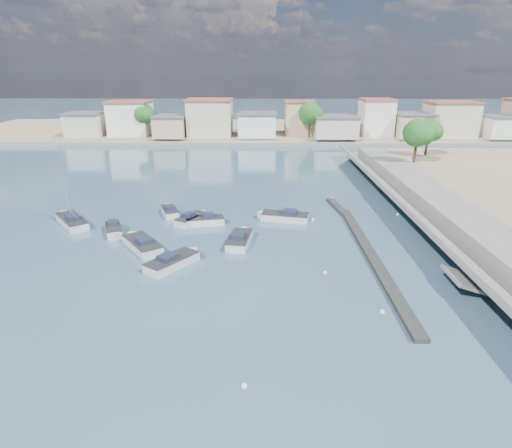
{
  "coord_description": "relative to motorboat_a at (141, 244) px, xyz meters",
  "views": [
    {
      "loc": [
        -2.99,
        -25.44,
        15.93
      ],
      "look_at": [
        -3.48,
        14.89,
        1.4
      ],
      "focal_mm": 30.0,
      "sensor_mm": 36.0,
      "label": 1
    }
  ],
  "objects": [
    {
      "name": "motorboat_c",
      "position": [
        13.78,
        8.26,
        0.0
      ],
      "size": [
        5.89,
        3.09,
        1.48
      ],
      "color": "silver",
      "rests_on": "ground"
    },
    {
      "name": "motorboat_f",
      "position": [
        0.65,
        9.96,
        -0.0
      ],
      "size": [
        2.72,
        4.12,
        1.48
      ],
      "color": "silver",
      "rests_on": "ground"
    },
    {
      "name": "breakwater",
      "position": [
        21.24,
        0.77,
        -0.21
      ],
      "size": [
        2.0,
        31.02,
        0.35
      ],
      "color": "black",
      "rests_on": "ground"
    },
    {
      "name": "mooring_buoys",
      "position": [
        18.72,
        -0.06,
        -0.33
      ],
      "size": [
        17.2,
        35.91,
        0.35
      ],
      "color": "white",
      "rests_on": "ground"
    },
    {
      "name": "motorboat_b",
      "position": [
        9.32,
        1.33,
        -0.0
      ],
      "size": [
        2.54,
        5.32,
        1.48
      ],
      "color": "silver",
      "rests_on": "ground"
    },
    {
      "name": "far_town",
      "position": [
        25.05,
        65.0,
        4.56
      ],
      "size": [
        113.01,
        12.8,
        8.35
      ],
      "color": "beige",
      "rests_on": "far_shore_land"
    },
    {
      "name": "motorboat_a",
      "position": [
        0.0,
        0.0,
        0.0
      ],
      "size": [
        4.79,
        5.46,
        1.48
      ],
      "color": "silver",
      "rests_on": "ground"
    },
    {
      "name": "motorboat_g",
      "position": [
        -3.83,
        3.6,
        0.0
      ],
      "size": [
        2.82,
        4.26,
        1.48
      ],
      "color": "silver",
      "rests_on": "ground"
    },
    {
      "name": "far_shore_quay",
      "position": [
        14.33,
        59.08,
        0.02
      ],
      "size": [
        160.0,
        2.5,
        0.8
      ],
      "primitive_type": "cube",
      "color": "slate",
      "rests_on": "ground"
    },
    {
      "name": "motorboat_d",
      "position": [
        4.99,
        6.64,
        -0.0
      ],
      "size": [
        4.7,
        2.46,
        1.48
      ],
      "color": "silver",
      "rests_on": "ground"
    },
    {
      "name": "far_shore_land",
      "position": [
        14.33,
        80.08,
        0.32
      ],
      "size": [
        160.0,
        40.0,
        1.4
      ],
      "primitive_type": "cube",
      "color": "gray",
      "rests_on": "ground"
    },
    {
      "name": "motorboat_e",
      "position": [
        3.74,
        7.35,
        -0.0
      ],
      "size": [
        3.45,
        4.42,
        1.48
      ],
      "color": "silver",
      "rests_on": "ground"
    },
    {
      "name": "ground",
      "position": [
        14.33,
        28.08,
        -0.38
      ],
      "size": [
        400.0,
        400.0,
        0.0
      ],
      "primitive_type": "plane",
      "color": "#2D445A",
      "rests_on": "ground"
    },
    {
      "name": "seawall_walkway",
      "position": [
        32.83,
        1.08,
        0.52
      ],
      "size": [
        5.0,
        90.0,
        1.8
      ],
      "primitive_type": "cube",
      "color": "slate",
      "rests_on": "ground"
    },
    {
      "name": "motorboat_h",
      "position": [
        3.88,
        -3.84,
        -0.0
      ],
      "size": [
        4.46,
        5.07,
        1.48
      ],
      "color": "silver",
      "rests_on": "ground"
    },
    {
      "name": "shore_trees",
      "position": [
        22.68,
        56.2,
        5.84
      ],
      "size": [
        74.56,
        38.32,
        7.92
      ],
      "color": "#38281E",
      "rests_on": "ground"
    },
    {
      "name": "sailboat",
      "position": [
        -9.46,
        6.52,
        0.04
      ],
      "size": [
        5.15,
        5.75,
        9.0
      ],
      "color": "silver",
      "rests_on": "ground"
    }
  ]
}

